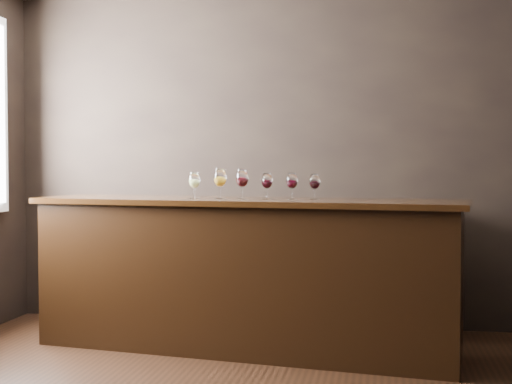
% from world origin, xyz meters
% --- Properties ---
extents(room_shell, '(5.02, 4.52, 2.81)m').
position_xyz_m(room_shell, '(-0.23, 0.11, 1.81)').
color(room_shell, black).
rests_on(room_shell, ground).
extents(bar_counter, '(3.07, 1.05, 1.05)m').
position_xyz_m(bar_counter, '(-0.32, 1.35, 0.53)').
color(bar_counter, black).
rests_on(bar_counter, ground).
extents(bar_top, '(3.18, 1.14, 0.04)m').
position_xyz_m(bar_top, '(-0.32, 1.35, 1.07)').
color(bar_top, black).
rests_on(bar_top, bar_counter).
extents(back_bar_shelf, '(2.84, 0.40, 1.02)m').
position_xyz_m(back_bar_shelf, '(-0.44, 2.03, 0.51)').
color(back_bar_shelf, black).
rests_on(back_bar_shelf, ground).
extents(glass_white, '(0.08, 0.08, 0.19)m').
position_xyz_m(glass_white, '(-0.69, 1.33, 1.22)').
color(glass_white, white).
rests_on(glass_white, bar_top).
extents(glass_amber, '(0.09, 0.09, 0.22)m').
position_xyz_m(glass_amber, '(-0.50, 1.35, 1.24)').
color(glass_amber, white).
rests_on(glass_amber, bar_top).
extents(glass_red_a, '(0.09, 0.09, 0.21)m').
position_xyz_m(glass_red_a, '(-0.33, 1.31, 1.24)').
color(glass_red_a, white).
rests_on(glass_red_a, bar_top).
extents(glass_red_b, '(0.08, 0.08, 0.19)m').
position_xyz_m(glass_red_b, '(-0.16, 1.34, 1.22)').
color(glass_red_b, white).
rests_on(glass_red_b, bar_top).
extents(glass_red_c, '(0.08, 0.08, 0.19)m').
position_xyz_m(glass_red_c, '(0.02, 1.33, 1.22)').
color(glass_red_c, white).
rests_on(glass_red_c, bar_top).
extents(glass_red_d, '(0.08, 0.08, 0.18)m').
position_xyz_m(glass_red_d, '(0.18, 1.34, 1.21)').
color(glass_red_d, white).
rests_on(glass_red_d, bar_top).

